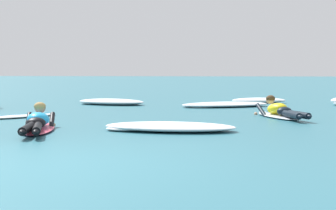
# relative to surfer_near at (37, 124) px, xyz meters

# --- Properties ---
(ground_plane) EXTENTS (120.00, 120.00, 0.00)m
(ground_plane) POSITION_rel_surfer_near_xyz_m (1.32, 6.72, -0.14)
(ground_plane) COLOR #2D6B7A
(surfer_near) EXTENTS (1.06, 2.64, 0.54)m
(surfer_near) POSITION_rel_surfer_near_xyz_m (0.00, 0.00, 0.00)
(surfer_near) COLOR #E54C66
(surfer_near) RESTS_ON ground
(surfer_far) EXTENTS (1.16, 2.46, 0.54)m
(surfer_far) POSITION_rel_surfer_near_xyz_m (4.56, 3.24, 0.01)
(surfer_far) COLOR silver
(surfer_far) RESTS_ON ground
(drifting_surfboard) EXTENTS (1.77, 1.92, 0.16)m
(drifting_surfboard) POSITION_rel_surfer_near_xyz_m (-1.43, 2.58, -0.10)
(drifting_surfboard) COLOR white
(drifting_surfboard) RESTS_ON ground
(whitewater_front) EXTENTS (2.43, 1.72, 0.18)m
(whitewater_front) POSITION_rel_surfer_near_xyz_m (-0.21, 7.39, -0.05)
(whitewater_front) COLOR white
(whitewater_front) RESTS_ON ground
(whitewater_mid_left) EXTENTS (2.48, 1.31, 0.15)m
(whitewater_mid_left) POSITION_rel_surfer_near_xyz_m (2.36, 0.34, -0.07)
(whitewater_mid_left) COLOR white
(whitewater_mid_left) RESTS_ON ground
(whitewater_back) EXTENTS (2.88, 2.12, 0.14)m
(whitewater_back) POSITION_rel_surfer_near_xyz_m (3.29, 6.79, -0.07)
(whitewater_back) COLOR white
(whitewater_back) RESTS_ON ground
(whitewater_far_band) EXTENTS (1.84, 0.98, 0.18)m
(whitewater_far_band) POSITION_rel_surfer_near_xyz_m (4.35, 8.64, -0.05)
(whitewater_far_band) COLOR white
(whitewater_far_band) RESTS_ON ground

